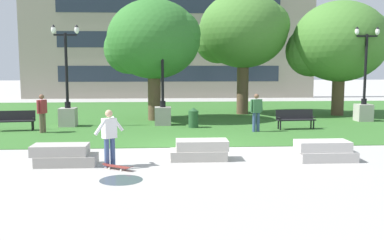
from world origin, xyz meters
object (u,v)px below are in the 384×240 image
object	(u,v)px
concrete_block_right	(324,151)
concrete_block_center	(64,155)
lamp_post_right	(68,106)
person_bystander_far_lawn	(256,110)
park_bench_near_left	(295,118)
park_bench_near_right	(15,119)
lamp_post_center	(364,102)
lamp_post_left	(163,105)
skateboard	(117,167)
trash_bin	(193,117)
person_bystander_near_lawn	(42,111)
concrete_block_left	(200,150)
person_skateboarder	(109,135)

from	to	relation	value
concrete_block_right	concrete_block_center	bearing A→B (deg)	-178.91
lamp_post_right	person_bystander_far_lawn	bearing A→B (deg)	-14.72
concrete_block_center	park_bench_near_left	size ratio (longest dim) A/B	1.05
park_bench_near_right	lamp_post_right	size ratio (longest dim) A/B	0.38
person_bystander_far_lawn	lamp_post_center	bearing A→B (deg)	27.60
lamp_post_left	lamp_post_right	xyz separation A→B (m)	(-4.64, -0.19, -0.02)
park_bench_near_right	lamp_post_left	xyz separation A→B (m)	(6.80, 1.47, 0.51)
skateboard	trash_bin	bearing A→B (deg)	71.76
lamp_post_left	person_bystander_near_lawn	distance (m)	5.78
concrete_block_left	person_bystander_far_lawn	xyz separation A→B (m)	(3.01, 5.72, 0.68)
park_bench_near_left	concrete_block_right	bearing A→B (deg)	-98.98
concrete_block_right	person_bystander_far_lawn	world-z (taller)	person_bystander_far_lawn
lamp_post_right	trash_bin	bearing A→B (deg)	-7.71
park_bench_near_left	lamp_post_left	bearing A→B (deg)	163.94
concrete_block_center	person_bystander_far_lawn	bearing A→B (deg)	41.14
concrete_block_left	concrete_block_right	distance (m)	3.96
park_bench_near_right	trash_bin	world-z (taller)	trash_bin
trash_bin	concrete_block_center	bearing A→B (deg)	-119.78
concrete_block_center	concrete_block_right	bearing A→B (deg)	1.09
lamp_post_right	lamp_post_left	bearing A→B (deg)	2.30
park_bench_near_left	trash_bin	xyz separation A→B (m)	(-4.76, 0.78, -0.04)
concrete_block_center	person_bystander_near_lawn	xyz separation A→B (m)	(-2.36, 6.59, 0.68)
concrete_block_left	lamp_post_left	size ratio (longest dim) A/B	0.37
park_bench_near_right	lamp_post_center	distance (m)	17.70
concrete_block_left	person_bystander_far_lawn	bearing A→B (deg)	62.28
concrete_block_right	park_bench_near_right	bearing A→B (deg)	148.99
lamp_post_right	trash_bin	distance (m)	6.19
trash_bin	person_bystander_near_lawn	bearing A→B (deg)	-170.10
concrete_block_left	person_bystander_near_lawn	distance (m)	8.92
lamp_post_center	lamp_post_right	world-z (taller)	lamp_post_center
lamp_post_right	person_bystander_near_lawn	distance (m)	2.13
person_skateboarder	park_bench_near_right	bearing A→B (deg)	124.62
skateboard	concrete_block_center	bearing A→B (deg)	158.72
person_skateboarder	park_bench_near_left	xyz separation A→B (m)	(7.80, 7.24, -0.43)
concrete_block_right	park_bench_near_left	size ratio (longest dim) A/B	1.01
lamp_post_right	person_bystander_near_lawn	xyz separation A→B (m)	(-0.70, -2.02, -0.04)
concrete_block_right	lamp_post_right	size ratio (longest dim) A/B	0.38
person_skateboarder	person_bystander_near_lawn	size ratio (longest dim) A/B	1.00
park_bench_near_left	lamp_post_left	size ratio (longest dim) A/B	0.36
park_bench_near_left	trash_bin	distance (m)	4.82
concrete_block_center	park_bench_near_left	bearing A→B (deg)	37.26
person_skateboarder	person_bystander_near_lawn	xyz separation A→B (m)	(-3.77, 6.82, 0.01)
park_bench_near_right	person_skateboarder	bearing A→B (deg)	-55.38
person_skateboarder	lamp_post_left	size ratio (longest dim) A/B	0.34
concrete_block_right	person_skateboarder	xyz separation A→B (m)	(-6.72, -0.39, 0.66)
skateboard	person_bystander_near_lawn	bearing A→B (deg)	119.08
person_bystander_far_lawn	person_skateboarder	bearing A→B (deg)	-131.60
skateboard	lamp_post_right	xyz separation A→B (m)	(-3.33, 9.26, 0.94)
lamp_post_right	person_bystander_near_lawn	bearing A→B (deg)	-109.13
park_bench_near_right	person_bystander_near_lawn	world-z (taller)	person_bystander_near_lawn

